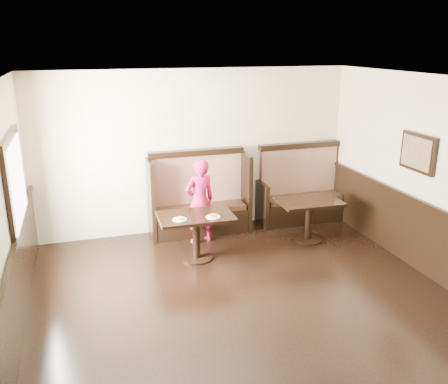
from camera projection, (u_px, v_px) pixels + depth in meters
name	position (u px, v px, depth m)	size (l,w,h in m)	color
ground	(271.00, 336.00, 5.42)	(7.00, 7.00, 0.00)	black
room_shell	(239.00, 276.00, 5.39)	(7.00, 7.00, 7.00)	beige
booth_main	(199.00, 203.00, 8.26)	(1.75, 0.72, 1.45)	black
booth_neighbor	(300.00, 195.00, 8.83)	(1.65, 0.72, 1.45)	black
table_main	(196.00, 225.00, 7.19)	(1.15, 0.74, 0.72)	black
table_neighbor	(309.00, 211.00, 7.87)	(1.04, 0.70, 0.71)	black
child	(200.00, 201.00, 7.76)	(0.52, 0.34, 1.43)	#BB1345
pizza_plate_left	(180.00, 219.00, 6.94)	(0.21, 0.21, 0.04)	white
pizza_plate_right	(213.00, 216.00, 7.05)	(0.22, 0.22, 0.04)	white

